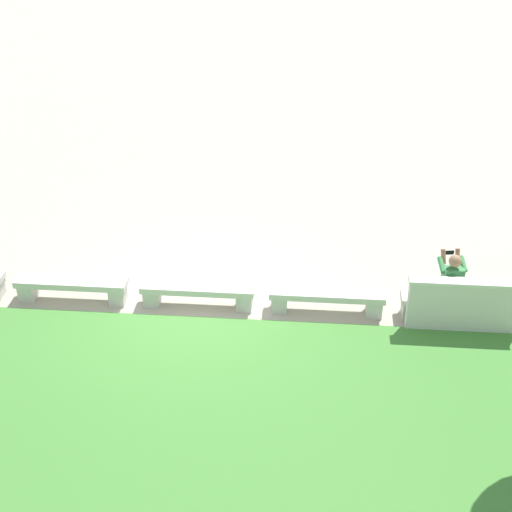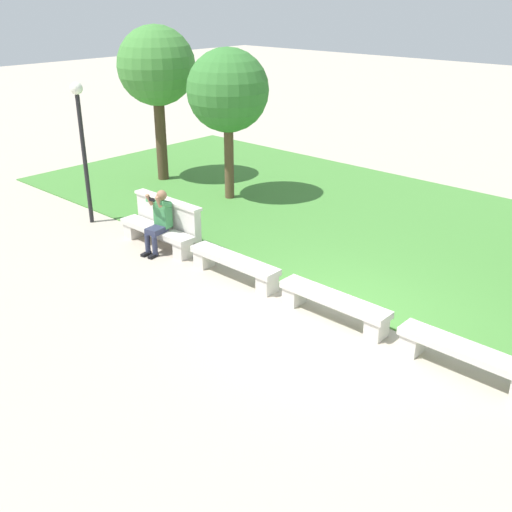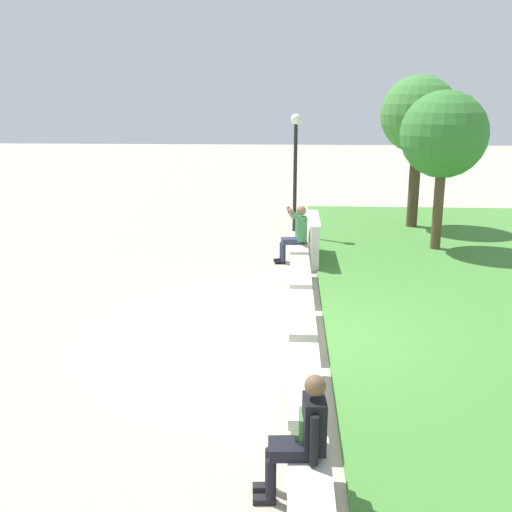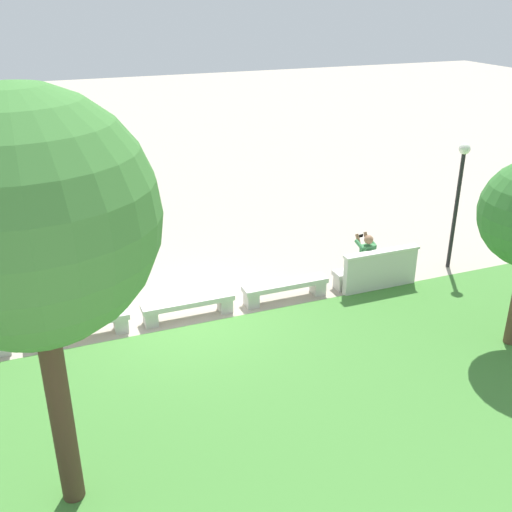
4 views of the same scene
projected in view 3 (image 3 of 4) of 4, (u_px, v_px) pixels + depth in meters
The scene contains 12 objects.
ground_plane at pixel (302, 336), 9.54m from camera, with size 80.00×80.00×0.00m, color #B2A593.
bench_main at pixel (299, 247), 13.98m from camera, with size 2.06×0.40×0.45m.
bench_near at pixel (300, 276), 11.72m from camera, with size 2.06×0.40×0.45m.
bench_mid at pixel (302, 318), 9.47m from camera, with size 2.06×0.40×0.45m.
bench_far at pixel (305, 388), 7.21m from camera, with size 2.06×0.40×0.45m.
backrest_wall_with_plaque at pixel (314, 238), 13.90m from camera, with size 1.98×0.24×1.01m.
person_photographer at pixel (296, 231), 13.65m from camera, with size 0.51×0.76×1.32m.
person_distant at pixel (302, 433), 5.55m from camera, with size 0.48×0.69×1.26m.
backpack at pixel (308, 431), 5.67m from camera, with size 0.28×0.24×0.43m.
tree_left_background at pixel (419, 116), 16.77m from camera, with size 2.15×2.15×4.31m.
tree_far_back at pixel (444, 135), 14.28m from camera, with size 2.08×2.08×3.87m.
lamp_post at pixel (295, 156), 15.78m from camera, with size 0.28×0.28×3.28m.
Camera 3 is at (8.92, -0.21, 3.69)m, focal length 42.00 mm.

